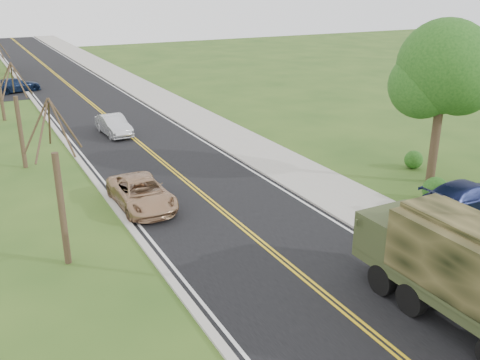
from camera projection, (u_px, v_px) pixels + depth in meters
road at (83, 97)px, 47.42m from camera, size 8.00×120.00×0.01m
curb_right at (129, 92)px, 49.20m from camera, size 0.30×120.00×0.12m
sidewalk_right at (147, 90)px, 49.96m from camera, size 3.20×120.00×0.10m
curb_left at (34, 101)px, 45.60m from camera, size 0.30×120.00×0.10m
leafy_tree at (444, 74)px, 25.37m from camera, size 4.83×4.50×8.10m
bare_tree_a at (60, 196)px, 18.55m from camera, size 1.93×2.26×6.08m
bare_tree_b at (19, 124)px, 28.56m from camera, size 1.83×2.14×5.73m
military_truck at (461, 263)px, 15.61m from camera, size 2.35×6.62×3.29m
suv_champagne at (141, 193)px, 24.08m from camera, size 2.23×4.76×1.32m
sedan_silver at (114, 125)px, 35.45m from camera, size 1.65×4.07×1.31m
pickup_navy at (467, 196)px, 23.70m from camera, size 4.80×2.17×1.37m
lot_car_navy at (15, 85)px, 49.20m from camera, size 4.81×2.99×1.30m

